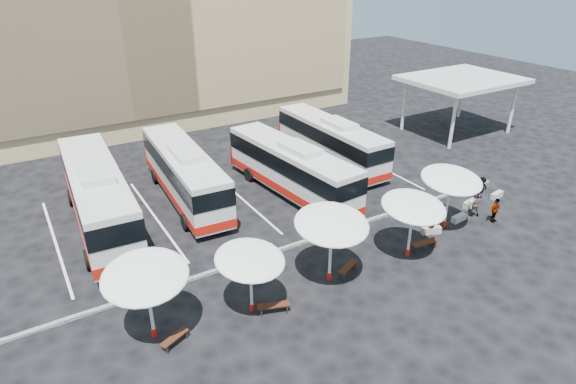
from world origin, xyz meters
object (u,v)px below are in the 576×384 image
sunshade_3 (414,207)px  conc_bench_2 (470,204)px  conc_bench_0 (431,230)px  conc_bench_1 (459,218)px  bus_3 (331,140)px  wood_bench_0 (175,339)px  passenger_2 (495,210)px  sunshade_2 (332,224)px  bus_1 (184,172)px  passenger_1 (475,203)px  wood_bench_3 (424,244)px  conc_bench_3 (497,195)px  wood_bench_2 (348,268)px  wood_bench_1 (274,307)px  passenger_3 (481,188)px  passenger_0 (433,221)px  sunshade_4 (451,180)px  sunshade_0 (145,276)px  bus_0 (98,194)px  sunshade_1 (250,260)px  bus_2 (291,167)px

sunshade_3 → conc_bench_2: sunshade_3 is taller
conc_bench_0 → conc_bench_1: size_ratio=1.08×
bus_3 → wood_bench_0: size_ratio=8.42×
wood_bench_0 → passenger_2: size_ratio=0.87×
conc_bench_1 → sunshade_2: bearing=-175.8°
bus_1 → sunshade_3: 15.61m
passenger_1 → sunshade_3: bearing=39.1°
wood_bench_3 → conc_bench_3: bearing=13.2°
wood_bench_2 → wood_bench_1: bearing=-172.0°
sunshade_3 → conc_bench_2: (7.80, 2.18, -2.89)m
wood_bench_3 → passenger_3: (8.18, 2.76, 0.40)m
wood_bench_3 → passenger_0: size_ratio=0.96×
sunshade_4 → wood_bench_0: (-17.82, -1.11, -2.91)m
wood_bench_1 → wood_bench_3: bearing=1.7°
sunshade_0 → wood_bench_1: size_ratio=2.86×
conc_bench_1 → wood_bench_3: bearing=-163.8°
sunshade_2 → sunshade_4: (9.33, 0.75, -0.11)m
sunshade_3 → conc_bench_3: sunshade_3 is taller
bus_0 → conc_bench_2: size_ratio=11.27×
conc_bench_0 → passenger_3: passenger_3 is taller
sunshade_1 → sunshade_4: (13.91, 0.84, 0.35)m
conc_bench_3 → wood_bench_2: bearing=-173.1°
wood_bench_3 → conc_bench_1: 4.52m
bus_0 → passenger_2: bearing=-26.9°
sunshade_3 → wood_bench_0: bearing=179.6°
sunshade_4 → passenger_1: (2.75, 0.06, -2.34)m
bus_3 → wood_bench_2: 15.45m
bus_1 → wood_bench_1: bus_1 is taller
sunshade_1 → passenger_2: size_ratio=2.61×
sunshade_3 → wood_bench_0: size_ratio=2.57×
conc_bench_2 → passenger_3: 1.81m
bus_3 → wood_bench_1: 19.01m
conc_bench_2 → passenger_1: bearing=-131.8°
bus_2 → passenger_3: 13.28m
bus_1 → passenger_2: bearing=-36.7°
bus_1 → conc_bench_2: 19.52m
conc_bench_2 → passenger_1: size_ratio=0.67×
wood_bench_1 → passenger_2: (16.28, 0.36, 0.46)m
sunshade_4 → bus_2: bearing=122.4°
bus_2 → sunshade_1: bearing=-135.1°
bus_1 → sunshade_3: bearing=-54.8°
bus_1 → passenger_2: (15.59, -13.20, -1.20)m
wood_bench_1 → conc_bench_2: 16.86m
wood_bench_3 → wood_bench_0: bearing=179.5°
sunshade_2 → wood_bench_3: size_ratio=2.51×
bus_2 → sunshade_2: size_ratio=2.92×
bus_2 → sunshade_4: size_ratio=2.98×
wood_bench_1 → conc_bench_3: (19.34, 2.45, -0.16)m
bus_1 → bus_0: bearing=-168.1°
wood_bench_3 → passenger_0: passenger_0 is taller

